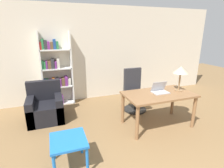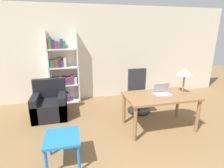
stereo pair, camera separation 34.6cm
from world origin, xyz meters
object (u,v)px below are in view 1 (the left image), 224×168
(desk, at_px, (158,98))
(side_table_blue, at_px, (69,144))
(laptop, at_px, (160,90))
(armchair, at_px, (46,108))
(office_chair, at_px, (134,92))
(table_lamp, at_px, (181,71))
(bookshelf, at_px, (55,74))

(desk, bearing_deg, side_table_blue, -162.49)
(laptop, bearing_deg, armchair, 156.28)
(office_chair, xyz_separation_m, side_table_blue, (-1.84, -1.52, -0.08))
(desk, xyz_separation_m, table_lamp, (0.52, 0.02, 0.55))
(side_table_blue, bearing_deg, desk, 17.51)
(armchair, relative_size, bookshelf, 0.44)
(desk, relative_size, office_chair, 1.35)
(table_lamp, bearing_deg, bookshelf, 142.68)
(office_chair, height_order, side_table_blue, office_chair)
(office_chair, bearing_deg, side_table_blue, -140.40)
(desk, distance_m, laptop, 0.17)
(laptop, height_order, office_chair, office_chair)
(side_table_blue, height_order, bookshelf, bookshelf)
(desk, bearing_deg, office_chair, 97.05)
(armchair, bearing_deg, office_chair, -4.51)
(desk, bearing_deg, bookshelf, 135.89)
(side_table_blue, bearing_deg, table_lamp, 14.38)
(laptop, bearing_deg, desk, -136.86)
(office_chair, bearing_deg, armchair, 175.49)
(side_table_blue, bearing_deg, laptop, 18.34)
(office_chair, bearing_deg, laptop, -79.22)
(office_chair, xyz_separation_m, armchair, (-2.18, 0.17, -0.18))
(side_table_blue, bearing_deg, bookshelf, 90.92)
(bookshelf, bearing_deg, desk, -44.11)
(laptop, height_order, table_lamp, table_lamp)
(desk, relative_size, side_table_blue, 2.69)
(table_lamp, bearing_deg, desk, -178.05)
(laptop, relative_size, side_table_blue, 0.63)
(bookshelf, bearing_deg, office_chair, -28.60)
(laptop, height_order, armchair, laptop)
(side_table_blue, distance_m, armchair, 1.73)
(laptop, height_order, side_table_blue, laptop)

